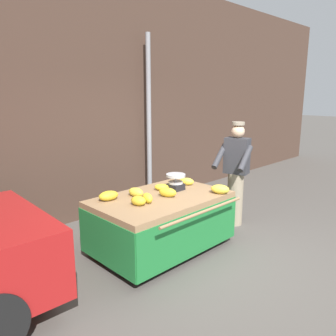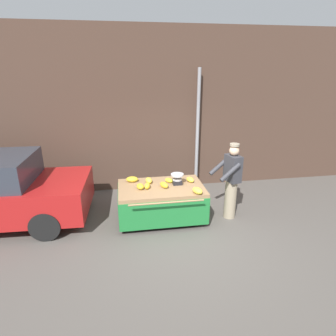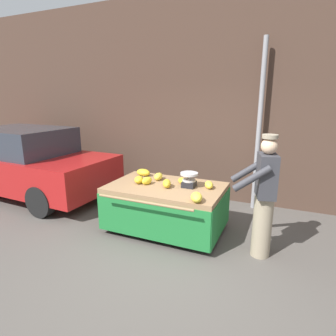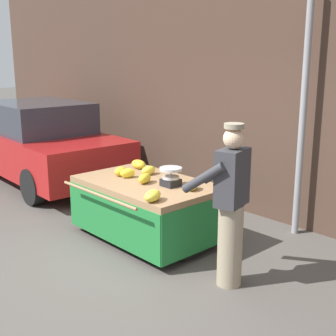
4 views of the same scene
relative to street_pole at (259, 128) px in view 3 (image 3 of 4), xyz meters
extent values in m
plane|color=#514C47|center=(-0.87, -2.41, -1.61)|extent=(60.00, 60.00, 0.00)
cube|color=#473328|center=(-0.87, 0.32, 0.50)|extent=(16.00, 0.24, 4.23)
cylinder|color=gray|center=(0.00, 0.00, 0.00)|extent=(0.09, 0.09, 3.22)
cube|color=#93704C|center=(-1.21, -1.61, -0.87)|extent=(1.84, 1.16, 0.08)
cylinder|color=black|center=(-2.05, -1.61, -1.24)|extent=(0.05, 0.73, 0.73)
cylinder|color=#B7B7BC|center=(-2.08, -1.61, -1.24)|extent=(0.01, 0.13, 0.13)
cylinder|color=black|center=(-0.37, -1.61, -1.24)|extent=(0.05, 0.73, 0.73)
cylinder|color=#B7B7BC|center=(-0.34, -1.61, -1.24)|extent=(0.01, 0.13, 0.13)
cylinder|color=#4C4742|center=(-1.21, -1.12, -1.26)|extent=(0.05, 0.05, 0.71)
cube|color=#1E7233|center=(-1.21, -2.19, -1.21)|extent=(1.84, 0.02, 0.60)
cube|color=#1E7233|center=(-1.21, -1.04, -1.21)|extent=(1.84, 0.02, 0.60)
cube|color=#1E7233|center=(-2.13, -1.61, -1.21)|extent=(0.02, 1.16, 0.60)
cube|color=#1E7233|center=(-0.29, -1.61, -1.21)|extent=(0.02, 1.16, 0.60)
cylinder|color=#93704C|center=(-1.21, -2.37, -0.85)|extent=(1.47, 0.04, 0.04)
cube|color=black|center=(-0.84, -1.54, -0.78)|extent=(0.20, 0.20, 0.09)
cylinder|color=#B7B7BC|center=(-0.84, -1.54, -0.68)|extent=(0.02, 0.02, 0.11)
cylinder|color=#B7B7BC|center=(-0.84, -1.54, -0.61)|extent=(0.28, 0.28, 0.04)
cylinder|color=#B7B7BC|center=(-0.84, -1.54, -0.72)|extent=(0.21, 0.21, 0.03)
ellipsoid|color=yellow|center=(-1.52, -1.69, -0.76)|extent=(0.16, 0.23, 0.13)
ellipsoid|color=gold|center=(-1.67, -1.69, -0.76)|extent=(0.19, 0.23, 0.12)
ellipsoid|color=yellow|center=(-1.46, -1.38, -0.76)|extent=(0.16, 0.25, 0.12)
ellipsoid|color=yellow|center=(-0.53, -2.10, -0.76)|extent=(0.25, 0.30, 0.13)
ellipsoid|color=yellow|center=(-1.01, -1.41, -0.78)|extent=(0.22, 0.24, 0.09)
ellipsoid|color=yellow|center=(-0.53, -1.47, -0.77)|extent=(0.21, 0.25, 0.11)
ellipsoid|color=gold|center=(-1.16, -1.69, -0.76)|extent=(0.22, 0.28, 0.13)
ellipsoid|color=gold|center=(-1.82, -1.26, -0.76)|extent=(0.29, 0.21, 0.13)
cylinder|color=gray|center=(0.32, -1.78, -1.17)|extent=(0.26, 0.26, 0.88)
cube|color=#333338|center=(0.32, -1.78, -0.44)|extent=(0.32, 0.42, 0.58)
sphere|color=#DBB28E|center=(0.32, -1.78, -0.05)|extent=(0.21, 0.21, 0.21)
cylinder|color=gray|center=(0.32, -1.78, 0.08)|extent=(0.20, 0.20, 0.05)
cylinder|color=#333338|center=(0.17, -2.04, -0.43)|extent=(0.49, 0.20, 0.37)
cylinder|color=#333338|center=(0.07, -1.63, -0.43)|extent=(0.49, 0.20, 0.37)
cube|color=#A51919|center=(-4.74, -1.23, -1.01)|extent=(3.96, 1.85, 0.70)
cube|color=#2D333D|center=(-4.89, -1.22, -0.38)|extent=(2.09, 1.57, 0.56)
cylinder|color=black|center=(-3.50, -0.49, -1.31)|extent=(0.61, 0.20, 0.60)
cylinder|color=black|center=(-3.56, -2.06, -1.31)|extent=(0.61, 0.20, 0.60)
cylinder|color=black|center=(-5.91, -0.40, -1.31)|extent=(0.61, 0.20, 0.60)
camera|label=1|loc=(-4.18, -4.78, 0.55)|focal=35.64mm
camera|label=2|loc=(-1.98, -7.19, 1.59)|focal=30.24mm
camera|label=3|loc=(0.56, -5.56, 0.58)|focal=30.02mm
camera|label=4|loc=(3.15, -5.25, 0.75)|focal=49.00mm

